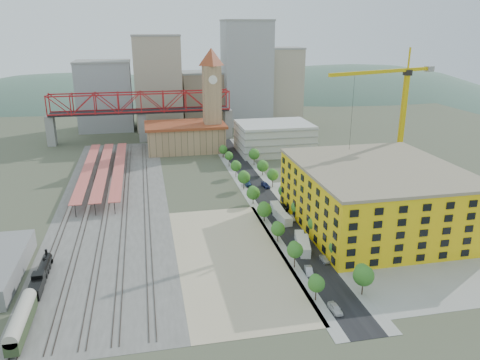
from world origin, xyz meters
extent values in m
plane|color=#474C38|center=(0.00, 0.00, 0.00)|extent=(400.00, 400.00, 0.00)
cube|color=#605E59|center=(-36.00, 17.50, 0.03)|extent=(36.00, 165.00, 0.06)
cube|color=tan|center=(-4.00, -31.50, 0.03)|extent=(28.00, 67.00, 0.06)
cube|color=black|center=(16.00, 15.00, 0.03)|extent=(12.00, 170.00, 0.06)
cube|color=gray|center=(10.50, 15.00, 0.02)|extent=(3.00, 170.00, 0.04)
cube|color=gray|center=(21.50, 15.00, 0.02)|extent=(3.00, 170.00, 0.04)
cube|color=gray|center=(45.00, -20.00, 0.03)|extent=(50.00, 90.00, 0.06)
cube|color=#382B23|center=(-50.72, 17.50, 0.15)|extent=(0.12, 160.00, 0.18)
cube|color=#382B23|center=(-49.28, 17.50, 0.15)|extent=(0.12, 160.00, 0.18)
cube|color=#382B23|center=(-44.72, 17.50, 0.15)|extent=(0.12, 160.00, 0.18)
cube|color=#382B23|center=(-43.28, 17.50, 0.15)|extent=(0.12, 160.00, 0.18)
cube|color=#382B23|center=(-38.72, 17.50, 0.15)|extent=(0.12, 160.00, 0.18)
cube|color=#382B23|center=(-37.28, 17.50, 0.15)|extent=(0.12, 160.00, 0.18)
cube|color=#382B23|center=(-32.72, 17.50, 0.15)|extent=(0.12, 160.00, 0.18)
cube|color=#382B23|center=(-31.28, 17.50, 0.15)|extent=(0.12, 160.00, 0.18)
cube|color=#382B23|center=(-25.72, 17.50, 0.15)|extent=(0.12, 160.00, 0.18)
cube|color=#382B23|center=(-24.28, 17.50, 0.15)|extent=(0.12, 160.00, 0.18)
cube|color=#D95853|center=(-47.00, 45.00, 4.00)|extent=(4.00, 80.00, 0.25)
cylinder|color=black|center=(-47.00, 45.00, 2.00)|extent=(0.24, 0.24, 4.00)
cube|color=#D95853|center=(-41.00, 45.00, 4.00)|extent=(4.00, 80.00, 0.25)
cylinder|color=black|center=(-41.00, 45.00, 2.00)|extent=(0.24, 0.24, 4.00)
cube|color=#D95853|center=(-35.00, 45.00, 4.00)|extent=(4.00, 80.00, 0.25)
cylinder|color=black|center=(-35.00, 45.00, 2.00)|extent=(0.24, 0.24, 4.00)
cube|color=tan|center=(-5.00, 82.00, 6.00)|extent=(36.00, 22.00, 12.00)
cube|color=brown|center=(-5.00, 82.00, 12.50)|extent=(38.00, 24.00, 1.20)
cube|color=tan|center=(8.00, 80.00, 20.00)|extent=(8.00, 8.00, 40.00)
pyramid|color=brown|center=(8.00, 80.00, 48.00)|extent=(12.00, 12.00, 8.00)
cylinder|color=white|center=(8.00, 75.90, 34.00)|extent=(4.00, 0.30, 4.00)
cube|color=silver|center=(36.00, 70.00, 7.00)|extent=(34.00, 26.00, 14.00)
cube|color=gray|center=(-70.00, 105.00, 7.50)|extent=(4.00, 6.00, 15.00)
cube|color=gray|center=(20.00, 105.00, 7.50)|extent=(4.00, 6.00, 15.00)
cube|color=gray|center=(-25.00, 105.00, 7.50)|extent=(4.00, 6.00, 15.00)
cube|color=black|center=(-25.00, 105.00, 15.50)|extent=(90.00, 9.00, 1.00)
cube|color=yellow|center=(42.00, -20.00, 9.00)|extent=(44.00, 50.00, 18.00)
cube|color=gray|center=(42.00, -20.00, 18.40)|extent=(44.60, 50.60, 0.80)
cube|color=#9EA0A3|center=(-45.00, 140.00, 19.00)|extent=(30.00, 25.00, 38.00)
cube|color=#B2A58C|center=(-15.00, 135.00, 26.00)|extent=(26.00, 22.00, 52.00)
cube|color=gray|center=(12.00, 150.00, 15.00)|extent=(24.00, 24.00, 30.00)
cube|color=#9EA0A3|center=(38.00, 140.00, 30.00)|extent=(28.00, 22.00, 60.00)
cube|color=#B2A58C|center=(62.00, 145.00, 22.00)|extent=(22.00, 20.00, 44.00)
cube|color=brown|center=(-2.00, 160.00, 13.00)|extent=(20.00, 20.00, 26.00)
ellipsoid|color=#4C6B59|center=(-80.00, 260.00, -68.00)|extent=(396.00, 216.00, 180.00)
ellipsoid|color=#4C6B59|center=(40.00, 260.00, -92.00)|extent=(484.00, 264.00, 220.00)
ellipsoid|color=#4C6B59|center=(160.00, 260.00, -70.00)|extent=(418.00, 228.00, 190.00)
cylinder|color=black|center=(-50.00, -31.24, 2.20)|extent=(2.29, 11.00, 2.29)
cube|color=black|center=(-50.00, -37.20, 2.38)|extent=(2.57, 2.75, 2.93)
cylinder|color=black|center=(-50.00, -26.66, 3.85)|extent=(0.64, 0.64, 1.47)
sphere|color=black|center=(-50.00, -29.41, 3.39)|extent=(0.92, 0.92, 0.92)
cone|color=black|center=(-50.00, -25.01, 0.83)|extent=(2.38, 1.47, 2.38)
cube|color=black|center=(-50.00, -41.33, 1.83)|extent=(2.57, 5.50, 2.57)
cube|color=#293B20|center=(-50.00, -54.24, 2.20)|extent=(2.66, 16.50, 2.93)
cylinder|color=#ADA899|center=(-50.00, -54.24, 3.76)|extent=(2.84, 16.50, 2.84)
cube|color=gold|center=(64.69, 7.87, 20.73)|extent=(1.47, 1.47, 41.47)
cube|color=black|center=(64.69, 7.87, 42.39)|extent=(2.30, 2.30, 1.84)
cube|color=gold|center=(48.20, 1.99, 43.31)|extent=(33.36, 12.80, 1.11)
cube|color=gold|center=(69.90, 9.73, 43.31)|extent=(10.79, 4.76, 1.11)
cube|color=gray|center=(75.11, 11.58, 43.13)|extent=(3.38, 3.10, 1.84)
cube|color=gold|center=(64.69, 7.87, 47.00)|extent=(0.46, 0.46, 7.37)
cube|color=silver|center=(16.00, -31.68, 1.35)|extent=(5.01, 10.22, 2.71)
cube|color=silver|center=(16.00, -28.45, 1.29)|extent=(4.52, 9.73, 2.58)
cube|color=silver|center=(16.00, -11.11, 1.37)|extent=(3.61, 10.21, 2.74)
cube|color=silver|center=(16.00, -5.75, 1.41)|extent=(3.11, 10.37, 2.81)
imported|color=silver|center=(13.00, -60.00, 0.80)|extent=(2.19, 4.81, 1.60)
imported|color=#9D9CA2|center=(13.00, -43.65, 0.77)|extent=(2.39, 4.86, 1.53)
imported|color=black|center=(13.00, -2.54, 0.67)|extent=(2.51, 4.97, 1.35)
imported|color=navy|center=(13.00, 24.20, 0.79)|extent=(2.67, 5.62, 1.58)
imported|color=silver|center=(19.00, -38.65, 0.69)|extent=(1.91, 4.16, 1.38)
imported|color=#ABABB1|center=(19.00, -11.14, 0.68)|extent=(1.78, 4.26, 1.37)
imported|color=black|center=(19.00, -2.09, 0.78)|extent=(3.47, 5.98, 1.57)
imported|color=navy|center=(19.00, 20.68, 0.77)|extent=(2.99, 5.57, 1.54)
camera|label=1|loc=(-23.94, -139.17, 57.53)|focal=35.00mm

